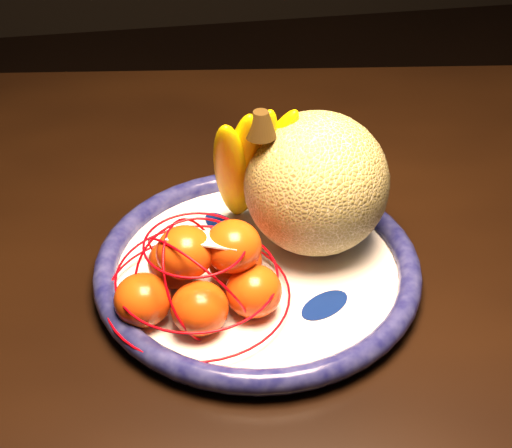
{
  "coord_description": "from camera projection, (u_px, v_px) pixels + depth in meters",
  "views": [
    {
      "loc": [
        -0.29,
        -0.83,
        1.32
      ],
      "look_at": [
        -0.19,
        -0.16,
        0.8
      ],
      "focal_mm": 55.0,
      "sensor_mm": 36.0,
      "label": 1
    }
  ],
  "objects": [
    {
      "name": "dining_table",
      "position": [
        340.0,
        275.0,
        1.01
      ],
      "size": [
        1.56,
        1.05,
        0.73
      ],
      "rotation": [
        0.0,
        0.0,
        -0.13
      ],
      "color": "black",
      "rests_on": "ground"
    },
    {
      "name": "banana_bunch",
      "position": [
        248.0,
        161.0,
        0.88
      ],
      "size": [
        0.12,
        0.12,
        0.19
      ],
      "rotation": [
        0.0,
        0.0,
        0.25
      ],
      "color": "#DDC700",
      "rests_on": "fruit_bowl"
    },
    {
      "name": "price_tag",
      "position": [
        203.0,
        239.0,
        0.79
      ],
      "size": [
        0.08,
        0.05,
        0.01
      ],
      "primitive_type": "cube",
      "rotation": [
        -0.14,
        0.1,
        -0.26
      ],
      "color": "white",
      "rests_on": "mandarin_bag"
    },
    {
      "name": "mandarin_bag",
      "position": [
        202.0,
        275.0,
        0.81
      ],
      "size": [
        0.23,
        0.23,
        0.12
      ],
      "rotation": [
        0.0,
        0.0,
        -0.18
      ],
      "color": "#F14B0C",
      "rests_on": "fruit_bowl"
    },
    {
      "name": "cantaloupe",
      "position": [
        316.0,
        184.0,
        0.87
      ],
      "size": [
        0.16,
        0.16,
        0.16
      ],
      "primitive_type": "sphere",
      "color": "olive",
      "rests_on": "fruit_bowl"
    },
    {
      "name": "fruit_bowl",
      "position": [
        257.0,
        269.0,
        0.88
      ],
      "size": [
        0.37,
        0.37,
        0.03
      ],
      "rotation": [
        0.0,
        0.0,
        -0.07
      ],
      "color": "white",
      "rests_on": "dining_table"
    }
  ]
}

